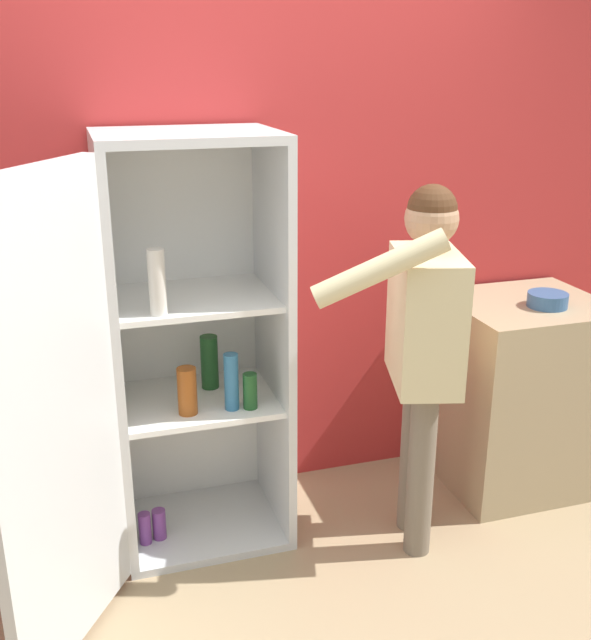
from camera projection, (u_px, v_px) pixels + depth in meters
ground_plane at (310, 608)px, 2.84m from camera, size 12.00×12.00×0.00m
wall_back at (243, 226)px, 3.30m from camera, size 7.00×0.06×2.55m
refrigerator at (165, 360)px, 2.94m from camera, size 1.10×1.16×1.72m
person at (423, 330)px, 2.95m from camera, size 0.70×0.56×1.54m
counter at (519, 392)px, 3.59m from camera, size 0.70×0.64×0.92m
bowl at (548, 300)px, 3.36m from camera, size 0.18×0.18×0.06m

